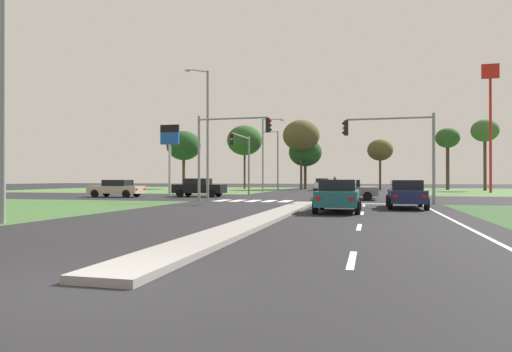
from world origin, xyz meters
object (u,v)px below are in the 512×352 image
(car_silver_fourth, at_px, (348,189))
(treeline_fourth, at_px, (301,136))
(street_lamp_near, at_px, (5,79))
(treeline_seventh, at_px, (485,131))
(treeline_near, at_px, (184,146))
(treeline_fifth, at_px, (380,150))
(car_black_third, at_px, (199,187))
(pedestrian_at_median, at_px, (335,182))
(fastfood_pole_sign, at_px, (490,101))
(car_grey_fifth, at_px, (348,190))
(car_navy_seventh, at_px, (406,194))
(fuel_price_totem, at_px, (170,144))
(car_white_sixth, at_px, (322,184))
(treeline_second, at_px, (245,140))
(traffic_signal_far_left, at_px, (243,152))
(street_lamp_third, at_px, (265,150))
(treeline_third, at_px, (305,153))
(traffic_signal_near_left, at_px, (225,142))
(street_lamp_second, at_px, (206,128))
(car_teal_near, at_px, (338,195))
(street_lamp_fourth, at_px, (276,157))
(traffic_signal_near_right, at_px, (398,141))
(car_beige_second, at_px, (116,188))

(car_silver_fourth, relative_size, treeline_fourth, 0.45)
(street_lamp_near, relative_size, treeline_seventh, 0.98)
(treeline_near, distance_m, treeline_fifth, 29.38)
(car_black_third, xyz_separation_m, street_lamp_near, (1.84, -23.32, 4.27))
(car_silver_fourth, height_order, pedestrian_at_median, pedestrian_at_median)
(fastfood_pole_sign, xyz_separation_m, treeline_fourth, (-22.56, 9.82, -2.42))
(car_grey_fifth, distance_m, car_navy_seventh, 9.15)
(fastfood_pole_sign, distance_m, fuel_price_totem, 35.36)
(car_white_sixth, distance_m, treeline_seventh, 22.00)
(treeline_near, distance_m, treeline_second, 9.51)
(traffic_signal_far_left, distance_m, street_lamp_near, 27.05)
(street_lamp_third, bearing_deg, pedestrian_at_median, -17.59)
(treeline_seventh, bearing_deg, fastfood_pole_sign, -99.31)
(car_white_sixth, xyz_separation_m, treeline_seventh, (20.44, 4.37, 6.85))
(car_black_third, relative_size, treeline_third, 0.59)
(fuel_price_totem, xyz_separation_m, treeline_second, (-0.66, 27.89, 2.61))
(street_lamp_third, distance_m, treeline_fourth, 12.85)
(fastfood_pole_sign, bearing_deg, car_silver_fourth, -128.69)
(car_silver_fourth, xyz_separation_m, treeline_seventh, (16.13, 27.23, 6.90))
(traffic_signal_near_left, height_order, pedestrian_at_median, traffic_signal_near_left)
(street_lamp_second, bearing_deg, car_navy_seventh, -29.79)
(car_black_third, relative_size, treeline_second, 0.46)
(treeline_fourth, distance_m, treeline_fifth, 11.47)
(treeline_near, bearing_deg, street_lamp_third, -38.25)
(car_teal_near, relative_size, street_lamp_fourth, 0.55)
(car_black_third, height_order, treeline_fourth, treeline_fourth)
(car_navy_seventh, xyz_separation_m, traffic_signal_far_left, (-13.30, 15.13, 3.23))
(treeline_seventh, bearing_deg, car_silver_fourth, -120.63)
(pedestrian_at_median, bearing_deg, traffic_signal_far_left, 136.32)
(street_lamp_fourth, xyz_separation_m, treeline_second, (-5.94, 4.98, 2.78))
(car_white_sixth, bearing_deg, street_lamp_third, 48.92)
(car_silver_fourth, distance_m, pedestrian_at_median, 13.34)
(car_silver_fourth, xyz_separation_m, traffic_signal_near_right, (3.41, -7.21, 3.13))
(car_teal_near, bearing_deg, fuel_price_totem, 134.45)
(car_white_sixth, xyz_separation_m, traffic_signal_far_left, (-5.41, -19.01, 3.19))
(car_silver_fourth, xyz_separation_m, car_white_sixth, (-4.32, 22.86, 0.05))
(street_lamp_near, xyz_separation_m, treeline_near, (-15.42, 51.46, 1.56))
(treeline_fourth, bearing_deg, pedestrian_at_median, -68.43)
(car_beige_second, xyz_separation_m, car_grey_fifth, (19.32, -0.52, 0.00))
(car_black_third, distance_m, treeline_second, 30.62)
(street_lamp_third, bearing_deg, traffic_signal_far_left, -86.72)
(treeline_fourth, bearing_deg, fastfood_pole_sign, -23.53)
(car_grey_fifth, bearing_deg, traffic_signal_near_left, -61.11)
(car_black_third, bearing_deg, street_lamp_second, 29.69)
(car_beige_second, relative_size, street_lamp_near, 0.51)
(street_lamp_near, distance_m, treeline_fourth, 51.45)
(treeline_seventh, bearing_deg, car_beige_second, -140.10)
(car_silver_fourth, distance_m, car_white_sixth, 23.26)
(treeline_near, bearing_deg, car_beige_second, -77.00)
(car_navy_seventh, distance_m, traffic_signal_near_right, 5.13)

